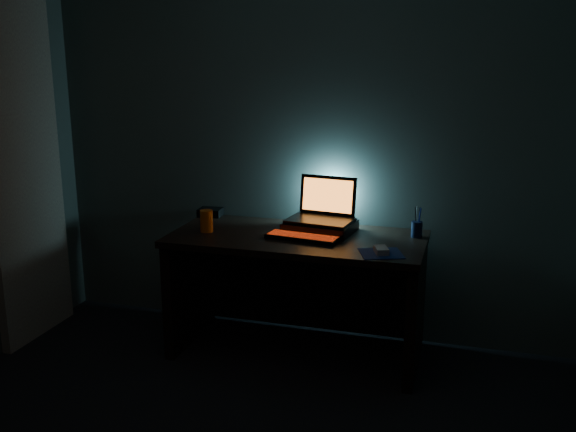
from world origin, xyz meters
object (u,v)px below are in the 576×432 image
at_px(laptop, 323,210).
at_px(pen_cup, 417,229).
at_px(juice_glass, 207,221).
at_px(mouse, 381,250).
at_px(router, 210,212).
at_px(keyboard, 303,237).

distance_m(laptop, pen_cup, 0.57).
bearing_deg(laptop, juice_glass, -152.16).
distance_m(mouse, router, 1.31).
xyz_separation_m(pen_cup, juice_glass, (-1.23, -0.24, 0.02)).
bearing_deg(router, pen_cup, -9.67).
bearing_deg(keyboard, router, 160.91).
height_order(mouse, router, router).
relative_size(keyboard, pen_cup, 4.74).
bearing_deg(keyboard, laptop, 83.66).
height_order(laptop, mouse, laptop).
bearing_deg(laptop, mouse, -36.58).
bearing_deg(mouse, router, 136.38).
relative_size(keyboard, router, 2.77).
relative_size(laptop, router, 2.57).
bearing_deg(keyboard, mouse, -9.40).
xyz_separation_m(keyboard, router, (-0.73, 0.37, 0.01)).
bearing_deg(laptop, pen_cup, 5.98).
xyz_separation_m(laptop, juice_glass, (-0.66, -0.25, -0.05)).
bearing_deg(keyboard, pen_cup, 28.47).
relative_size(keyboard, mouse, 4.11).
relative_size(keyboard, juice_glass, 3.34).
distance_m(pen_cup, juice_glass, 1.25).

